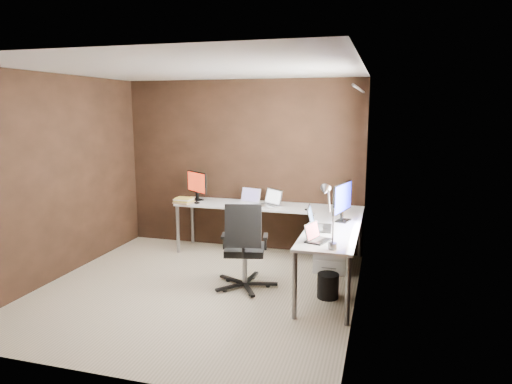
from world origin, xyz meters
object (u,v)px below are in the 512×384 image
desk_lamp (328,208)px  office_chair (245,263)px  laptop_black_small (316,237)px  wastebasket (328,286)px  laptop_white (249,200)px  laptop_silver (270,202)px  laptop_black_big (316,224)px  drawer_pedestal (332,247)px  book_stack (184,201)px  monitor_left (197,184)px  monitor_right (342,200)px

desk_lamp → office_chair: bearing=179.1°
laptop_black_small → desk_lamp: 0.41m
wastebasket → laptop_white: bearing=134.1°
laptop_black_small → desk_lamp: (0.13, -0.17, 0.35)m
laptop_silver → laptop_black_big: laptop_black_big is taller
drawer_pedestal → wastebasket: drawer_pedestal is taller
laptop_silver → book_stack: 1.26m
laptop_white → monitor_left: bearing=-165.9°
laptop_white → office_chair: 1.48m
drawer_pedestal → office_chair: 1.30m
desk_lamp → laptop_black_small: bearing=152.3°
desk_lamp → wastebasket: desk_lamp is taller
laptop_black_big → laptop_black_small: laptop_black_big is taller
laptop_black_small → wastebasket: 0.70m
drawer_pedestal → office_chair: size_ratio=0.58×
laptop_silver → office_chair: size_ratio=0.40×
monitor_left → office_chair: monitor_left is taller
monitor_right → laptop_silver: 1.25m
desk_lamp → office_chair: size_ratio=0.60×
drawer_pedestal → laptop_black_big: 0.89m
laptop_white → laptop_silver: size_ratio=0.85×
monitor_left → laptop_silver: (1.16, -0.10, -0.19)m
laptop_black_small → monitor_right: bearing=7.9°
laptop_black_big → laptop_black_small: size_ratio=1.26×
laptop_silver → wastebasket: size_ratio=1.52×
drawer_pedestal → monitor_right: 0.77m
drawer_pedestal → laptop_black_big: (-0.11, -0.74, 0.48)m
monitor_left → laptop_black_big: size_ratio=1.05×
laptop_silver → laptop_black_small: (0.88, -1.57, -0.01)m
monitor_left → laptop_black_big: (1.97, -1.17, -0.19)m
laptop_black_small → wastebasket: (0.11, 0.29, -0.63)m
laptop_silver → laptop_black_small: laptop_silver is taller
laptop_white → laptop_black_big: (1.15, -1.16, 0.01)m
laptop_silver → wastebasket: (0.99, -1.28, -0.64)m
monitor_right → laptop_black_small: monitor_right is taller
office_chair → desk_lamp: bearing=-37.8°
monitor_left → laptop_silver: bearing=30.2°
laptop_white → laptop_black_big: 1.63m
laptop_white → laptop_black_small: laptop_white is taller
office_chair → monitor_right: bearing=18.2°
desk_lamp → book_stack: bearing=169.6°
office_chair → drawer_pedestal: bearing=33.1°
laptop_white → laptop_silver: 0.35m
drawer_pedestal → wastebasket: size_ratio=2.17×
laptop_white → laptop_black_big: laptop_black_big is taller
monitor_left → laptop_white: monitor_left is taller
office_chair → wastebasket: (0.98, -0.01, -0.17)m
drawer_pedestal → office_chair: (-0.91, -0.93, 0.00)m
monitor_right → laptop_silver: bearing=73.4°
laptop_black_small → office_chair: (-0.87, 0.30, -0.47)m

